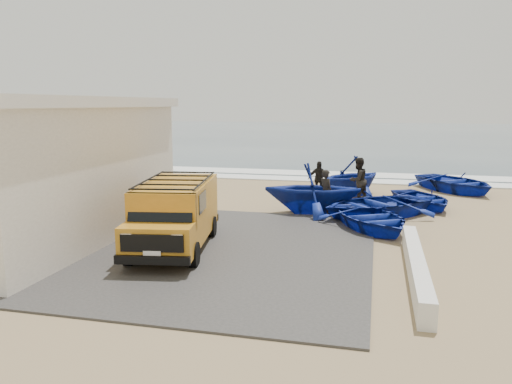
{
  "coord_description": "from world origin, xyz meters",
  "views": [
    {
      "loc": [
        3.98,
        -14.97,
        4.09
      ],
      "look_at": [
        0.12,
        0.94,
        1.2
      ],
      "focal_mm": 35.0,
      "sensor_mm": 36.0,
      "label": 1
    }
  ],
  "objects_px": {
    "boat_near_left": "(371,218)",
    "boat_far_left": "(351,176)",
    "fisherman_front": "(326,192)",
    "boat_near_right": "(375,205)",
    "boat_far_right": "(455,182)",
    "van": "(175,212)",
    "boat_mid_left": "(313,188)",
    "parapet": "(416,266)",
    "boat_mid_right": "(421,199)",
    "fisherman_back": "(319,179)",
    "fisherman_middle": "(358,180)"
  },
  "relations": [
    {
      "from": "boat_near_left",
      "to": "boat_far_left",
      "type": "bearing_deg",
      "value": 70.96
    },
    {
      "from": "boat_near_left",
      "to": "fisherman_front",
      "type": "height_order",
      "value": "fisherman_front"
    },
    {
      "from": "boat_near_right",
      "to": "boat_far_right",
      "type": "relative_size",
      "value": 1.0
    },
    {
      "from": "boat_far_right",
      "to": "boat_far_left",
      "type": "bearing_deg",
      "value": 170.78
    },
    {
      "from": "van",
      "to": "boat_mid_left",
      "type": "height_order",
      "value": "van"
    },
    {
      "from": "parapet",
      "to": "boat_near_right",
      "type": "bearing_deg",
      "value": 98.94
    },
    {
      "from": "boat_mid_right",
      "to": "boat_far_right",
      "type": "height_order",
      "value": "boat_far_right"
    },
    {
      "from": "boat_mid_right",
      "to": "fisherman_front",
      "type": "bearing_deg",
      "value": -174.58
    },
    {
      "from": "fisherman_back",
      "to": "boat_mid_left",
      "type": "bearing_deg",
      "value": -94.28
    },
    {
      "from": "fisherman_front",
      "to": "boat_mid_left",
      "type": "bearing_deg",
      "value": 22.18
    },
    {
      "from": "van",
      "to": "fisherman_middle",
      "type": "xyz_separation_m",
      "value": [
        4.77,
        8.26,
        -0.12
      ]
    },
    {
      "from": "boat_near_left",
      "to": "boat_far_left",
      "type": "xyz_separation_m",
      "value": [
        -0.97,
        6.09,
        0.51
      ]
    },
    {
      "from": "boat_mid_left",
      "to": "fisherman_front",
      "type": "bearing_deg",
      "value": -115.13
    },
    {
      "from": "boat_mid_right",
      "to": "boat_far_right",
      "type": "bearing_deg",
      "value": 40.41
    },
    {
      "from": "parapet",
      "to": "boat_near_right",
      "type": "height_order",
      "value": "boat_near_right"
    },
    {
      "from": "van",
      "to": "boat_mid_right",
      "type": "distance_m",
      "value": 10.68
    },
    {
      "from": "boat_mid_right",
      "to": "boat_mid_left",
      "type": "bearing_deg",
      "value": -179.53
    },
    {
      "from": "parapet",
      "to": "van",
      "type": "height_order",
      "value": "van"
    },
    {
      "from": "parapet",
      "to": "boat_mid_left",
      "type": "height_order",
      "value": "boat_mid_left"
    },
    {
      "from": "boat_mid_right",
      "to": "boat_far_left",
      "type": "xyz_separation_m",
      "value": [
        -2.89,
        1.91,
        0.55
      ]
    },
    {
      "from": "boat_mid_left",
      "to": "van",
      "type": "bearing_deg",
      "value": 142.37
    },
    {
      "from": "van",
      "to": "boat_far_left",
      "type": "xyz_separation_m",
      "value": [
        4.41,
        9.67,
        -0.16
      ]
    },
    {
      "from": "fisherman_front",
      "to": "van",
      "type": "bearing_deg",
      "value": 95.2
    },
    {
      "from": "parapet",
      "to": "boat_far_right",
      "type": "relative_size",
      "value": 1.37
    },
    {
      "from": "van",
      "to": "fisherman_middle",
      "type": "height_order",
      "value": "van"
    },
    {
      "from": "boat_near_right",
      "to": "fisherman_middle",
      "type": "relative_size",
      "value": 2.31
    },
    {
      "from": "boat_mid_left",
      "to": "boat_far_left",
      "type": "xyz_separation_m",
      "value": [
        1.23,
        3.98,
        -0.04
      ]
    },
    {
      "from": "fisherman_middle",
      "to": "boat_far_left",
      "type": "bearing_deg",
      "value": -125.2
    },
    {
      "from": "fisherman_middle",
      "to": "fisherman_back",
      "type": "height_order",
      "value": "fisherman_middle"
    },
    {
      "from": "boat_near_left",
      "to": "fisherman_middle",
      "type": "xyz_separation_m",
      "value": [
        -0.61,
        4.68,
        0.55
      ]
    },
    {
      "from": "boat_far_right",
      "to": "boat_near_right",
      "type": "bearing_deg",
      "value": -154.86
    },
    {
      "from": "van",
      "to": "boat_far_right",
      "type": "bearing_deg",
      "value": 42.95
    },
    {
      "from": "boat_far_right",
      "to": "fisherman_front",
      "type": "xyz_separation_m",
      "value": [
        -5.43,
        -6.42,
        0.4
      ]
    },
    {
      "from": "boat_near_right",
      "to": "fisherman_back",
      "type": "relative_size",
      "value": 2.74
    },
    {
      "from": "boat_near_left",
      "to": "boat_mid_left",
      "type": "distance_m",
      "value": 3.1
    },
    {
      "from": "boat_mid_left",
      "to": "fisherman_front",
      "type": "xyz_separation_m",
      "value": [
        0.51,
        -0.15,
        -0.1
      ]
    },
    {
      "from": "boat_far_left",
      "to": "fisherman_front",
      "type": "bearing_deg",
      "value": -61.01
    },
    {
      "from": "boat_near_left",
      "to": "fisherman_middle",
      "type": "height_order",
      "value": "fisherman_middle"
    },
    {
      "from": "boat_mid_left",
      "to": "boat_far_left",
      "type": "relative_size",
      "value": 1.05
    },
    {
      "from": "van",
      "to": "boat_near_left",
      "type": "relative_size",
      "value": 1.27
    },
    {
      "from": "van",
      "to": "boat_mid_left",
      "type": "bearing_deg",
      "value": 51.06
    },
    {
      "from": "boat_mid_left",
      "to": "fisherman_back",
      "type": "bearing_deg",
      "value": -5.49
    },
    {
      "from": "boat_far_left",
      "to": "fisherman_middle",
      "type": "xyz_separation_m",
      "value": [
        0.35,
        -1.41,
        0.04
      ]
    },
    {
      "from": "fisherman_back",
      "to": "parapet",
      "type": "bearing_deg",
      "value": -78.01
    },
    {
      "from": "boat_mid_left",
      "to": "fisherman_middle",
      "type": "bearing_deg",
      "value": -40.02
    },
    {
      "from": "boat_far_left",
      "to": "fisherman_back",
      "type": "xyz_separation_m",
      "value": [
        -1.4,
        -0.52,
        -0.11
      ]
    },
    {
      "from": "boat_mid_left",
      "to": "boat_mid_right",
      "type": "bearing_deg",
      "value": -71.77
    },
    {
      "from": "boat_mid_left",
      "to": "boat_far_right",
      "type": "height_order",
      "value": "boat_mid_left"
    },
    {
      "from": "van",
      "to": "boat_mid_left",
      "type": "distance_m",
      "value": 6.53
    },
    {
      "from": "parapet",
      "to": "boat_mid_left",
      "type": "relative_size",
      "value": 1.66
    }
  ]
}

